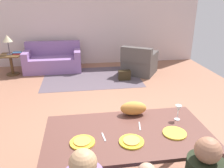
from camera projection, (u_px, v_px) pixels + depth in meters
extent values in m
cube|color=#94624B|center=(106.00, 108.00, 4.64)|extent=(6.82, 6.42, 0.02)
cube|color=beige|center=(93.00, 21.00, 7.14)|extent=(6.82, 0.10, 2.70)
cube|color=brown|center=(128.00, 134.00, 2.45)|extent=(1.77, 0.95, 0.04)
cube|color=brown|center=(56.00, 146.00, 2.86)|extent=(0.06, 0.06, 0.72)
cube|color=brown|center=(180.00, 135.00, 3.09)|extent=(0.06, 0.06, 0.72)
cylinder|color=yellow|center=(82.00, 142.00, 2.26)|extent=(0.25, 0.25, 0.02)
cylinder|color=gold|center=(82.00, 141.00, 2.26)|extent=(0.17, 0.17, 0.01)
cylinder|color=yellow|center=(131.00, 142.00, 2.28)|extent=(0.25, 0.25, 0.02)
cylinder|color=gold|center=(132.00, 140.00, 2.27)|extent=(0.17, 0.17, 0.01)
cylinder|color=yellow|center=(175.00, 133.00, 2.42)|extent=(0.25, 0.25, 0.02)
cylinder|color=silver|center=(177.00, 119.00, 2.70)|extent=(0.06, 0.06, 0.01)
cylinder|color=silver|center=(178.00, 116.00, 2.68)|extent=(0.01, 0.01, 0.09)
cone|color=silver|center=(178.00, 109.00, 2.65)|extent=(0.07, 0.07, 0.09)
cube|color=silver|center=(104.00, 137.00, 2.36)|extent=(0.03, 0.15, 0.01)
cube|color=silver|center=(140.00, 126.00, 2.56)|extent=(0.05, 0.17, 0.01)
sphere|color=tan|center=(83.00, 163.00, 1.65)|extent=(0.21, 0.21, 0.21)
sphere|color=#A76E51|center=(208.00, 150.00, 1.78)|extent=(0.21, 0.21, 0.21)
ellipsoid|color=#D58A3C|center=(133.00, 108.00, 2.78)|extent=(0.33, 0.18, 0.17)
cube|color=#584A54|center=(92.00, 77.00, 6.28)|extent=(2.60, 1.80, 0.01)
cube|color=#8B65A0|center=(53.00, 64.00, 6.79)|extent=(1.63, 0.84, 0.42)
cube|color=#8B65A0|center=(53.00, 48.00, 6.95)|extent=(1.63, 0.20, 0.40)
cube|color=#8B65A0|center=(27.00, 54.00, 6.58)|extent=(0.18, 0.84, 0.20)
cube|color=#8B65A0|center=(77.00, 53.00, 6.78)|extent=(0.18, 0.84, 0.20)
cube|color=#4D4744|center=(140.00, 66.00, 6.58)|extent=(1.17, 1.17, 0.42)
cube|color=#4D4744|center=(136.00, 55.00, 6.14)|extent=(0.82, 0.63, 0.40)
cube|color=#4D4744|center=(152.00, 57.00, 6.34)|extent=(0.61, 0.80, 0.20)
cube|color=#4D4744|center=(129.00, 54.00, 6.59)|extent=(0.61, 0.80, 0.20)
cube|color=#54391E|center=(10.00, 55.00, 6.32)|extent=(0.56, 0.56, 0.03)
cylinder|color=#54391E|center=(12.00, 65.00, 6.43)|extent=(0.08, 0.08, 0.55)
cylinder|color=#54391E|center=(13.00, 74.00, 6.52)|extent=(0.36, 0.36, 0.03)
cylinder|color=#403643|center=(10.00, 54.00, 6.31)|extent=(0.16, 0.16, 0.02)
cylinder|color=#403643|center=(9.00, 48.00, 6.25)|extent=(0.02, 0.02, 0.34)
cone|color=#C9B890|center=(7.00, 38.00, 6.15)|extent=(0.26, 0.26, 0.18)
cube|color=maroon|center=(18.00, 54.00, 6.35)|extent=(0.22, 0.16, 0.03)
cube|color=navy|center=(17.00, 53.00, 6.37)|extent=(0.22, 0.16, 0.03)
cube|color=#2E2414|center=(124.00, 75.00, 6.07)|extent=(0.32, 0.16, 0.26)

